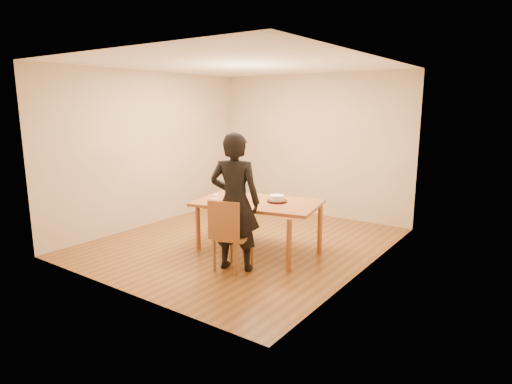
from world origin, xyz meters
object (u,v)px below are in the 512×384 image
Objects in this scene: dining_chair at (233,236)px; dining_table at (258,203)px; cake at (277,198)px; cake_plate at (277,201)px; person at (235,202)px.

dining_table is at bearing 84.82° from dining_chair.
dining_chair is 1.97× the size of cake.
cake_plate reaches higher than dining_chair.
cake_plate is 1.42× the size of cake.
person is (-0.09, -0.86, 0.14)m from cake_plate.
dining_chair is 1.39× the size of cake_plate.
dining_table is 8.43× the size of cake.
cake is 0.87m from person.
cake_plate is at bearing 16.70° from dining_table.
dining_table is 5.95× the size of cake_plate.
dining_table is 0.28m from cake_plate.
dining_chair is at bearing 69.39° from person.
dining_table is 0.29m from cake.
cake_plate is at bearing -116.65° from person.
dining_chair is 0.45m from person.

